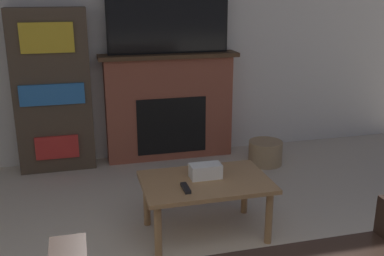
% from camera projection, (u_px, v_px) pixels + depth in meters
% --- Properties ---
extents(wall_back, '(5.96, 0.06, 2.70)m').
position_uv_depth(wall_back, '(148.00, 25.00, 4.44)').
color(wall_back, silver).
rests_on(wall_back, ground_plane).
extents(fireplace, '(1.39, 0.28, 1.09)m').
position_uv_depth(fireplace, '(169.00, 106.00, 4.59)').
color(fireplace, brown).
rests_on(fireplace, ground_plane).
extents(tv, '(1.19, 0.03, 0.76)m').
position_uv_depth(tv, '(168.00, 14.00, 4.30)').
color(tv, black).
rests_on(tv, fireplace).
extents(coffee_table, '(0.89, 0.58, 0.42)m').
position_uv_depth(coffee_table, '(206.00, 187.00, 3.14)').
color(coffee_table, '#A87A4C').
rests_on(coffee_table, ground_plane).
extents(tissue_box, '(0.22, 0.12, 0.10)m').
position_uv_depth(tissue_box, '(206.00, 171.00, 3.15)').
color(tissue_box, white).
rests_on(tissue_box, coffee_table).
extents(remote_control, '(0.04, 0.15, 0.02)m').
position_uv_depth(remote_control, '(186.00, 188.00, 2.97)').
color(remote_control, black).
rests_on(remote_control, coffee_table).
extents(bookshelf, '(0.71, 0.29, 1.54)m').
position_uv_depth(bookshelf, '(53.00, 91.00, 4.23)').
color(bookshelf, '#4C3D2D').
rests_on(bookshelf, ground_plane).
extents(storage_basket, '(0.34, 0.34, 0.24)m').
position_uv_depth(storage_basket, '(265.00, 153.00, 4.51)').
color(storage_basket, tan).
rests_on(storage_basket, ground_plane).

